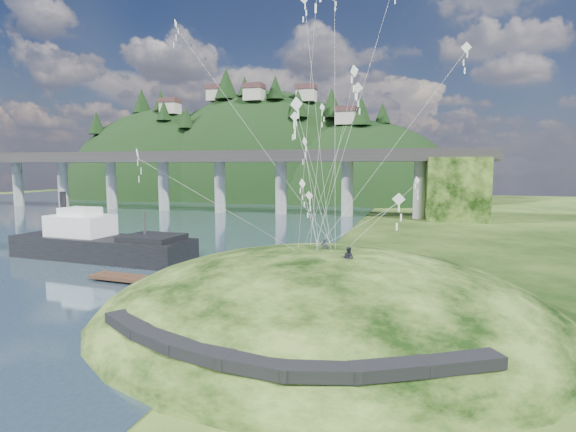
# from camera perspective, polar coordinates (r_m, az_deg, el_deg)

# --- Properties ---
(ground) EXTENTS (320.00, 320.00, 0.00)m
(ground) POSITION_cam_1_polar(r_m,az_deg,el_deg) (34.91, -9.33, -12.35)
(ground) COLOR black
(ground) RESTS_ON ground
(grass_hill) EXTENTS (36.00, 32.00, 13.00)m
(grass_hill) POSITION_cam_1_polar(r_m,az_deg,el_deg) (34.78, 4.63, -14.99)
(grass_hill) COLOR black
(grass_hill) RESTS_ON ground
(footpath) EXTENTS (22.29, 5.84, 0.83)m
(footpath) POSITION_cam_1_polar(r_m,az_deg,el_deg) (23.05, -2.89, -16.76)
(footpath) COLOR black
(footpath) RESTS_ON ground
(bridge) EXTENTS (160.00, 11.00, 15.00)m
(bridge) POSITION_cam_1_polar(r_m,az_deg,el_deg) (107.90, -5.97, 5.51)
(bridge) COLOR #2D2B2B
(bridge) RESTS_ON ground
(far_ridge) EXTENTS (153.00, 70.00, 94.50)m
(far_ridge) POSITION_cam_1_polar(r_m,az_deg,el_deg) (163.70, -4.53, -0.23)
(far_ridge) COLOR black
(far_ridge) RESTS_ON ground
(work_barge) EXTENTS (23.35, 7.76, 8.05)m
(work_barge) POSITION_cam_1_polar(r_m,az_deg,el_deg) (58.71, -22.85, -3.12)
(work_barge) COLOR black
(work_barge) RESTS_ON ground
(wooden_dock) EXTENTS (13.42, 3.07, 0.95)m
(wooden_dock) POSITION_cam_1_polar(r_m,az_deg,el_deg) (44.69, -16.95, -7.83)
(wooden_dock) COLOR #3C2418
(wooden_dock) RESTS_ON ground
(kite_flyers) EXTENTS (3.03, 3.49, 1.62)m
(kite_flyers) POSITION_cam_1_polar(r_m,az_deg,el_deg) (31.60, 6.75, -3.54)
(kite_flyers) COLOR #272834
(kite_flyers) RESTS_ON ground
(kite_swarm) EXTENTS (20.68, 18.17, 20.80)m
(kite_swarm) POSITION_cam_1_polar(r_m,az_deg,el_deg) (35.15, 3.75, 13.96)
(kite_swarm) COLOR white
(kite_swarm) RESTS_ON ground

